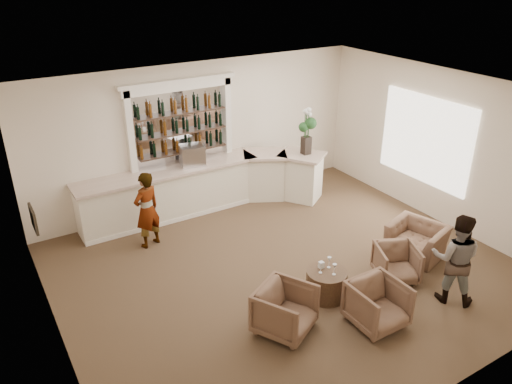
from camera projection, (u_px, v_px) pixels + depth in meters
ground at (286, 270)px, 9.35m from camera, size 8.00×8.00×0.00m
room_shell at (275, 139)px, 8.98m from camera, size 8.04×7.02×3.32m
bar_counter at (206, 187)px, 11.34m from camera, size 5.72×1.80×1.14m
back_bar_alcove at (181, 123)px, 10.88m from camera, size 2.64×0.25×3.00m
cocktail_table at (326, 284)px, 8.53m from camera, size 0.70×0.70×0.50m
sommelier at (147, 210)px, 9.83m from camera, size 0.68×0.55×1.59m
guest at (455, 259)px, 8.23m from camera, size 0.97×0.99×1.61m
armchair_left at (285, 310)px, 7.69m from camera, size 1.12×1.13×0.77m
armchair_center at (377, 304)px, 7.83m from camera, size 0.81×0.83×0.75m
armchair_right at (397, 263)px, 8.96m from camera, size 0.95×0.96×0.66m
armchair_far at (417, 240)px, 9.69m from camera, size 1.14×1.22×0.66m
espresso_machine at (192, 155)px, 10.96m from camera, size 0.60×0.53×0.45m
flower_vase at (307, 128)px, 11.41m from camera, size 0.29×0.29×1.11m
wine_glass_bar_left at (197, 162)px, 10.95m from camera, size 0.07×0.07×0.21m
wine_glass_bar_right at (202, 161)px, 10.99m from camera, size 0.07×0.07×0.21m
wine_glass_tbl_a at (321, 268)px, 8.35m from camera, size 0.07×0.07×0.21m
wine_glass_tbl_b at (329, 262)px, 8.49m from camera, size 0.07×0.07×0.21m
wine_glass_tbl_c at (334, 269)px, 8.30m from camera, size 0.07×0.07×0.21m
napkin_holder at (321, 265)px, 8.50m from camera, size 0.08×0.08×0.12m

